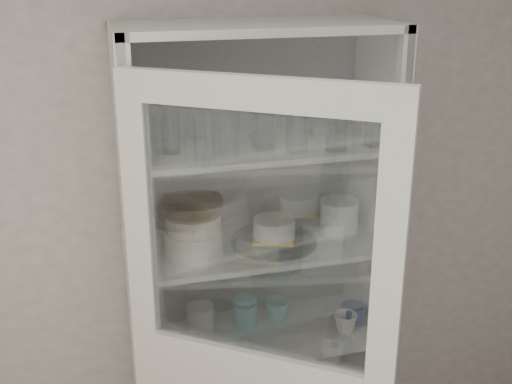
{
  "coord_description": "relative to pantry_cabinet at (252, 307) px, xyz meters",
  "views": [
    {
      "loc": [
        -0.41,
        -0.94,
        2.3
      ],
      "look_at": [
        0.2,
        1.27,
        1.47
      ],
      "focal_mm": 45.0,
      "sensor_mm": 36.0,
      "label": 1
    }
  ],
  "objects": [
    {
      "name": "teal_jar",
      "position": [
        -0.03,
        -0.0,
        -0.02
      ],
      "size": [
        0.1,
        0.1,
        0.12
      ],
      "color": "teal",
      "rests_on": "shelf_mugs"
    },
    {
      "name": "tumbler_0",
      "position": [
        -0.41,
        -0.19,
        0.8
      ],
      "size": [
        0.09,
        0.09,
        0.15
      ],
      "primitive_type": "cylinder",
      "rotation": [
        0.0,
        0.0,
        0.19
      ],
      "color": "silver",
      "rests_on": "shelf_glass"
    },
    {
      "name": "cream_bowl",
      "position": [
        -0.25,
        -0.1,
        0.45
      ],
      "size": [
        0.21,
        0.21,
        0.06
      ],
      "primitive_type": "cylinder",
      "rotation": [
        0.0,
        0.0,
        0.05
      ],
      "color": "beige",
      "rests_on": "plate_stack_front"
    },
    {
      "name": "tumbler_9",
      "position": [
        0.02,
        -0.09,
        0.79
      ],
      "size": [
        0.08,
        0.08,
        0.14
      ],
      "primitive_type": "cylinder",
      "rotation": [
        0.0,
        0.0,
        -0.08
      ],
      "color": "silver",
      "rests_on": "shelf_glass"
    },
    {
      "name": "white_canister",
      "position": [
        -0.22,
        -0.02,
        -0.01
      ],
      "size": [
        0.14,
        0.14,
        0.13
      ],
      "primitive_type": "cylinder",
      "rotation": [
        0.0,
        0.0,
        0.29
      ],
      "color": "white",
      "rests_on": "shelf_mugs"
    },
    {
      "name": "tumbler_5",
      "position": [
        0.26,
        -0.22,
        0.8
      ],
      "size": [
        0.1,
        0.1,
        0.15
      ],
      "primitive_type": "cylinder",
      "rotation": [
        0.0,
        0.0,
        -0.39
      ],
      "color": "silver",
      "rests_on": "shelf_glass"
    },
    {
      "name": "mug_teal",
      "position": [
        0.11,
        -0.01,
        -0.03
      ],
      "size": [
        0.1,
        0.1,
        0.1
      ],
      "primitive_type": "imported",
      "rotation": [
        0.0,
        0.0,
        0.02
      ],
      "color": "teal",
      "rests_on": "shelf_mugs"
    },
    {
      "name": "tumbler_3",
      "position": [
        0.0,
        -0.18,
        0.79
      ],
      "size": [
        0.08,
        0.08,
        0.14
      ],
      "primitive_type": "cylinder",
      "rotation": [
        0.0,
        0.0,
        0.21
      ],
      "color": "silver",
      "rests_on": "shelf_glass"
    },
    {
      "name": "terracotta_bowl",
      "position": [
        -0.25,
        -0.1,
        0.51
      ],
      "size": [
        0.26,
        0.26,
        0.06
      ],
      "primitive_type": "imported",
      "rotation": [
        0.0,
        0.0,
        -0.13
      ],
      "color": "#412710",
      "rests_on": "cream_bowl"
    },
    {
      "name": "goblet_0",
      "position": [
        -0.35,
        0.06,
        0.8
      ],
      "size": [
        0.07,
        0.07,
        0.16
      ],
      "primitive_type": null,
      "color": "silver",
      "rests_on": "shelf_glass"
    },
    {
      "name": "plate_stack_front",
      "position": [
        -0.25,
        -0.1,
        0.37
      ],
      "size": [
        0.22,
        0.22,
        0.1
      ],
      "primitive_type": "cylinder",
      "color": "white",
      "rests_on": "shelf_plates"
    },
    {
      "name": "tumbler_8",
      "position": [
        -0.36,
        -0.08,
        0.78
      ],
      "size": [
        0.07,
        0.07,
        0.13
      ],
      "primitive_type": "cylinder",
      "rotation": [
        0.0,
        0.0,
        -0.02
      ],
      "color": "silver",
      "rests_on": "shelf_glass"
    },
    {
      "name": "tumbler_2",
      "position": [
        -0.22,
        -0.22,
        0.8
      ],
      "size": [
        0.09,
        0.09,
        0.15
      ],
      "primitive_type": "cylinder",
      "rotation": [
        0.0,
        0.0,
        -0.14
      ],
      "color": "silver",
      "rests_on": "shelf_glass"
    },
    {
      "name": "tumbler_6",
      "position": [
        0.41,
        -0.2,
        0.79
      ],
      "size": [
        0.08,
        0.08,
        0.14
      ],
      "primitive_type": "cylinder",
      "rotation": [
        0.0,
        0.0,
        -0.25
      ],
      "color": "silver",
      "rests_on": "shelf_glass"
    },
    {
      "name": "plate_stack_back",
      "position": [
        -0.41,
        0.05,
        0.35
      ],
      "size": [
        0.19,
        0.19,
        0.06
      ],
      "primitive_type": "cylinder",
      "color": "white",
      "rests_on": "shelf_plates"
    },
    {
      "name": "tumbler_4",
      "position": [
        0.11,
        -0.19,
        0.8
      ],
      "size": [
        0.08,
        0.08,
        0.16
      ],
      "primitive_type": "cylinder",
      "rotation": [
        0.0,
        0.0,
        0.04
      ],
      "color": "silver",
      "rests_on": "shelf_glass"
    },
    {
      "name": "pantry_cabinet",
      "position": [
        0.0,
        0.0,
        0.0
      ],
      "size": [
        1.0,
        0.45,
        2.1
      ],
      "color": "silver",
      "rests_on": "floor"
    },
    {
      "name": "goblet_3",
      "position": [
        0.35,
        0.01,
        0.81
      ],
      "size": [
        0.08,
        0.08,
        0.18
      ],
      "primitive_type": null,
      "color": "silver",
      "rests_on": "shelf_glass"
    },
    {
      "name": "mug_blue",
      "position": [
        0.41,
        -0.11,
        -0.04
      ],
      "size": [
        0.14,
        0.14,
        0.09
      ],
      "primitive_type": "imported",
      "rotation": [
        0.0,
        0.0,
        -0.41
      ],
      "color": "navy",
      "rests_on": "shelf_mugs"
    },
    {
      "name": "grey_bowl_stack",
      "position": [
        0.35,
        -0.06,
        0.39
      ],
      "size": [
        0.15,
        0.15,
        0.14
      ],
      "primitive_type": "cylinder",
      "color": "silver",
      "rests_on": "shelf_plates"
    },
    {
      "name": "wall_back",
      "position": [
        -0.2,
        0.16,
        0.36
      ],
      "size": [
        3.6,
        0.02,
        2.6
      ],
      "primitive_type": "cube",
      "color": "#AAA39C",
      "rests_on": "ground"
    },
    {
      "name": "goblet_1",
      "position": [
        0.03,
        0.05,
        0.8
      ],
      "size": [
        0.07,
        0.07,
        0.17
      ],
      "primitive_type": null,
      "color": "silver",
      "rests_on": "shelf_glass"
    },
    {
      "name": "glass_platter",
      "position": [
        0.07,
        -0.08,
        0.33
      ],
      "size": [
        0.44,
        0.44,
        0.02
      ],
      "primitive_type": "cylinder",
      "rotation": [
        0.0,
        0.0,
        0.37
      ],
      "color": "silver",
      "rests_on": "shelf_plates"
    },
    {
      "name": "goblet_2",
      "position": [
        0.24,
        0.06,
        0.8
      ],
      "size": [
        0.07,
        0.07,
        0.17
      ],
      "primitive_type": null,
      "color": "silver",
      "rests_on": "shelf_glass"
    },
    {
      "name": "mug_white",
      "position": [
        0.35,
        -0.18,
        -0.03
      ],
      "size": [
        0.11,
        0.11,
        0.09
      ],
      "primitive_type": "imported",
      "rotation": [
        0.0,
        0.0,
        0.12
      ],
      "color": "white",
      "rests_on": "shelf_mugs"
    },
    {
      "name": "yellow_trivet",
      "position": [
        0.07,
        -0.08,
        0.35
      ],
      "size": [
        0.2,
        0.2,
        0.01
      ],
      "primitive_type": "cube",
      "rotation": [
        0.0,
        0.0,
        -0.34
      ],
      "color": "yellow",
      "rests_on": "glass_platter"
    },
    {
      "name": "measuring_cups",
      "position": [
        -0.32,
        -0.15,
        -0.06
      ],
      "size": [
        0.1,
        0.1,
        0.04
      ],
      "primitive_type": "cylinder",
      "color": "silver",
      "rests_on": "shelf_mugs"
    },
    {
      "name": "tumbler_1",
      "position": [
        -0.13,
        -0.19,
        0.8
      ],
      "size": [
        0.08,
        0.08,
        0.15
      ],
      "primitive_type": "cylinder",
      "rotation": [
        0.0,
        0.0,
        -0.06
      ],
      "color": "silver",
      "rests_on": "shelf_glass"
    },
    {
      "name": "white_ramekin",
      "position": [
        0.07,
        -0.08,
        0.39
      ],
      "size": [
        0.18,
        0.18,
        0.07
      ],
      "primitive_type": "cylinder",
      "rotation": [
        0.0,
        0.0,
        -0.08
      ],
      "color": "white",
      "rests_on": "yellow_trivet"
    },
    {
      "name": "tumbler_7",
      "position": [
        -0.32,
        -0.09,
        0.79
      ],
      "size": [
        0.09,
        0.09,
        0.13
      ],
      "primitive_type": "cylinder",
      "rotation": [
        0.0,
        0.0,
        0.37
      ],
      "color": "silver",
      "rests_on": "shelf_glass"
    }
  ]
}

